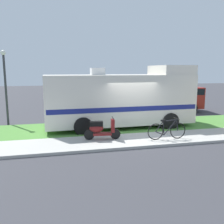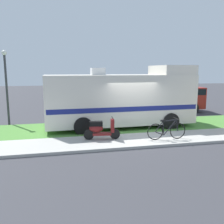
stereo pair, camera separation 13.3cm
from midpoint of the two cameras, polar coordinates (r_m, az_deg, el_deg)
name	(u,v)px [view 1 (the left image)]	position (r m, az deg, el deg)	size (l,w,h in m)	color
ground_plane	(135,134)	(12.09, 5.07, -5.18)	(80.00, 80.00, 0.00)	#38383D
sidewalk	(144,140)	(10.98, 7.04, -6.43)	(24.00, 2.00, 0.12)	#ADAAA3
grass_strip	(126,127)	(13.47, 3.08, -3.43)	(24.00, 3.40, 0.08)	#4C8438
motorhome_rv	(121,98)	(13.29, 1.88, 3.19)	(7.89, 2.88, 3.35)	silver
scooter	(101,129)	(10.67, -2.97, -3.97)	(1.58, 0.52, 0.97)	black
bicycle	(167,130)	(10.94, 12.25, -4.18)	(1.75, 0.52, 0.91)	black
pickup_truck_near	(174,99)	(19.07, 13.99, 3.04)	(5.17, 2.38, 1.83)	maroon
street_lamp_post	(5,80)	(14.94, -23.78, 6.75)	(0.28, 0.28, 4.17)	#333338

